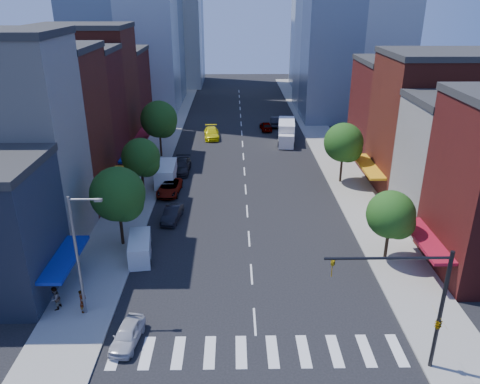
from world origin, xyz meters
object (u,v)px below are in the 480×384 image
object	(u,v)px
parked_car_rear	(181,166)
traffic_car_far	(266,126)
parked_car_second	(172,214)
pedestrian_near	(83,301)
cargo_van_far	(166,175)
traffic_car_oncoming	(276,121)
cargo_van_near	(140,249)
taxi	(212,133)
box_truck	(286,133)
parked_car_third	(169,188)
parked_car_front	(127,334)
pedestrian_far	(55,298)

from	to	relation	value
parked_car_rear	traffic_car_far	size ratio (longest dim) A/B	1.25
parked_car_second	pedestrian_near	world-z (taller)	pedestrian_near
cargo_van_far	traffic_car_oncoming	world-z (taller)	cargo_van_far
cargo_van_near	taxi	distance (m)	36.92
taxi	parked_car_rear	bearing A→B (deg)	-106.07
cargo_van_far	taxi	xyz separation A→B (m)	(4.65, 19.35, -0.37)
cargo_van_far	box_truck	distance (m)	23.47
parked_car_second	parked_car_third	distance (m)	6.98
parked_car_third	cargo_van_near	world-z (taller)	cargo_van_near
cargo_van_far	pedestrian_near	xyz separation A→B (m)	(-2.66, -24.78, -0.15)
taxi	pedestrian_near	bearing A→B (deg)	-103.62
taxi	traffic_car_oncoming	size ratio (longest dim) A/B	1.11
cargo_van_far	pedestrian_near	distance (m)	24.92
taxi	cargo_van_far	bearing A→B (deg)	-107.74
parked_car_third	pedestrian_near	size ratio (longest dim) A/B	2.91
parked_car_second	parked_car_rear	size ratio (longest dim) A/B	0.79
parked_car_rear	parked_car_front	bearing A→B (deg)	-89.42
traffic_car_far	box_truck	world-z (taller)	box_truck
parked_car_second	traffic_car_oncoming	world-z (taller)	traffic_car_oncoming
taxi	pedestrian_near	distance (m)	44.73
parked_car_front	cargo_van_near	world-z (taller)	cargo_van_near
cargo_van_near	taxi	world-z (taller)	cargo_van_near
cargo_van_far	pedestrian_near	size ratio (longest dim) A/B	3.22
parked_car_third	parked_car_rear	world-z (taller)	parked_car_rear
parked_car_front	traffic_car_oncoming	world-z (taller)	traffic_car_oncoming
traffic_car_far	pedestrian_near	xyz separation A→B (m)	(-16.21, -48.54, 0.30)
parked_car_second	traffic_car_far	xyz separation A→B (m)	(11.66, 33.64, 0.04)
taxi	traffic_car_oncoming	bearing A→B (deg)	29.30
parked_car_front	pedestrian_near	bearing A→B (deg)	147.88
parked_car_front	traffic_car_far	size ratio (longest dim) A/B	0.89
pedestrian_near	pedestrian_far	xyz separation A→B (m)	(-2.07, 0.33, 0.02)
cargo_van_far	taxi	size ratio (longest dim) A/B	1.02
parked_car_third	cargo_van_far	bearing A→B (deg)	108.10
cargo_van_near	taxi	size ratio (longest dim) A/B	0.84
parked_car_rear	taxi	size ratio (longest dim) A/B	0.96
parked_car_rear	traffic_car_oncoming	xyz separation A→B (m)	(14.03, 22.55, 0.05)
traffic_car_far	taxi	bearing A→B (deg)	21.73
pedestrian_near	parked_car_second	bearing A→B (deg)	0.06
cargo_van_near	traffic_car_oncoming	world-z (taller)	cargo_van_near
cargo_van_near	traffic_car_far	size ratio (longest dim) A/B	1.08
cargo_van_near	parked_car_front	bearing A→B (deg)	-92.04
pedestrian_far	taxi	bearing A→B (deg)	178.60
parked_car_second	cargo_van_near	xyz separation A→B (m)	(-1.88, -7.40, 0.24)
cargo_van_near	box_truck	xyz separation A→B (m)	(16.22, 34.24, 0.57)
cargo_van_far	pedestrian_far	size ratio (longest dim) A/B	3.16
parked_car_second	pedestrian_far	bearing A→B (deg)	-106.84
cargo_van_near	taxi	bearing A→B (deg)	74.90
traffic_car_far	box_truck	size ratio (longest dim) A/B	0.53
pedestrian_far	parked_car_third	bearing A→B (deg)	176.32
parked_car_front	parked_car_rear	size ratio (longest dim) A/B	0.71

